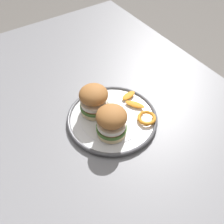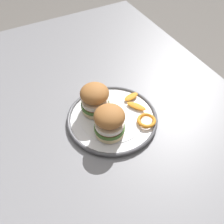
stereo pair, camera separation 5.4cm
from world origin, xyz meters
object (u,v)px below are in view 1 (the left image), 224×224
object	(u,v)px
dinner_plate	(112,118)
dining_table	(107,137)
sandwich_half_left	(112,122)
sandwich_half_right	(94,100)

from	to	relation	value
dinner_plate	dining_table	bearing A→B (deg)	92.23
dining_table	sandwich_half_left	xyz separation A→B (m)	(-0.05, 0.02, 0.15)
sandwich_half_right	dinner_plate	bearing A→B (deg)	-148.32
dinner_plate	sandwich_half_left	world-z (taller)	sandwich_half_left
sandwich_half_left	dining_table	bearing A→B (deg)	-17.50
dinner_plate	sandwich_half_right	distance (m)	0.09
sandwich_half_right	sandwich_half_left	bearing A→B (deg)	178.42
dining_table	dinner_plate	distance (m)	0.09
sandwich_half_left	sandwich_half_right	size ratio (longest dim) A/B	0.89
dinner_plate	sandwich_half_left	xyz separation A→B (m)	(-0.05, 0.04, 0.06)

